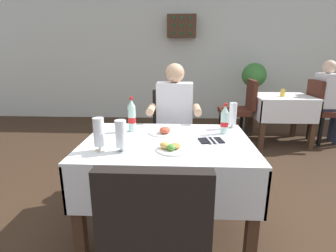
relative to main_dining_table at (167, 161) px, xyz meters
name	(u,v)px	position (x,y,z in m)	size (l,w,h in m)	color
ground_plane	(185,222)	(0.15, 0.06, -0.57)	(11.00, 11.00, 0.00)	#382619
back_wall	(184,41)	(0.15, 3.73, 1.02)	(11.00, 0.12, 3.18)	silver
main_dining_table	(167,161)	(0.00, 0.00, 0.00)	(1.22, 0.91, 0.74)	white
chair_far_diner_seat	(171,131)	(0.00, 0.85, -0.02)	(0.44, 0.50, 0.97)	black
chair_near_camera_side	(158,241)	(0.00, -0.85, -0.02)	(0.44, 0.50, 0.97)	black
seated_diner_far	(174,119)	(0.03, 0.74, 0.14)	(0.50, 0.46, 1.26)	#282D42
plate_near_camera	(173,148)	(0.04, -0.21, 0.18)	(0.24, 0.24, 0.06)	white
plate_far_diner	(164,131)	(-0.03, 0.16, 0.18)	(0.25, 0.25, 0.06)	white
beer_glass_left	(99,134)	(-0.43, -0.24, 0.28)	(0.07, 0.07, 0.22)	white
beer_glass_middle	(121,136)	(-0.28, -0.25, 0.27)	(0.07, 0.07, 0.21)	white
beer_glass_right	(233,115)	(0.54, 0.35, 0.27)	(0.07, 0.07, 0.22)	white
cola_bottle_primary	(224,121)	(0.44, 0.18, 0.27)	(0.06, 0.06, 0.24)	silver
cola_bottle_secondary	(132,116)	(-0.30, 0.22, 0.29)	(0.06, 0.06, 0.28)	silver
napkin_cutlery_set	(211,140)	(0.32, 0.00, 0.17)	(0.19, 0.20, 0.01)	black
background_dining_table	(281,108)	(1.65, 2.17, -0.03)	(0.84, 0.74, 0.74)	white
background_chair_left	(240,107)	(1.02, 2.17, -0.02)	(0.50, 0.44, 0.97)	#4C2319
background_chair_right	(323,108)	(2.27, 2.17, -0.02)	(0.50, 0.44, 0.97)	#4C2319
background_patron	(328,98)	(2.32, 2.17, 0.14)	(0.46, 0.50, 1.26)	#282D42
background_table_tumbler	(283,93)	(1.61, 2.09, 0.22)	(0.06, 0.06, 0.11)	gold
potted_plant_corner	(253,91)	(1.45, 3.12, 0.11)	(0.44, 0.44, 1.19)	brown
wall_bottle_rack	(182,26)	(0.10, 3.57, 1.30)	(0.56, 0.21, 0.42)	#472D1E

